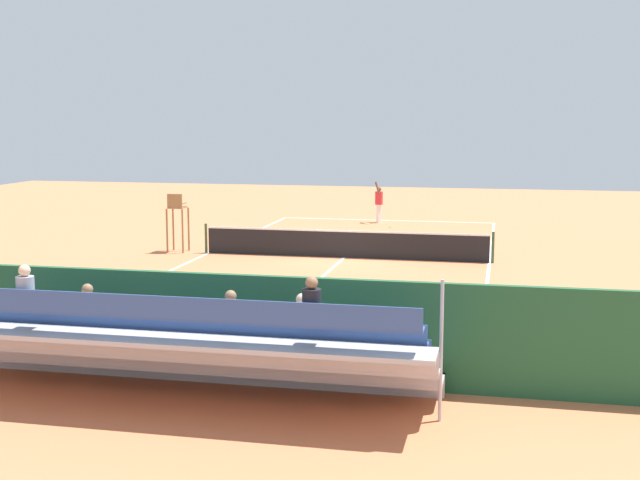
{
  "coord_description": "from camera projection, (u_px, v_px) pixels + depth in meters",
  "views": [
    {
      "loc": [
        -5.42,
        28.9,
        4.93
      ],
      "look_at": [
        0.0,
        4.0,
        1.2
      ],
      "focal_mm": 47.75,
      "sensor_mm": 36.0,
      "label": 1
    }
  ],
  "objects": [
    {
      "name": "equipment_bag",
      "position": [
        282.0,
        362.0,
        16.54
      ],
      "size": [
        0.9,
        0.36,
        0.36
      ],
      "primitive_type": "cube",
      "color": "#B22D2D",
      "rests_on": "ground"
    },
    {
      "name": "tennis_ball_near",
      "position": [
        390.0,
        227.0,
        37.8
      ],
      "size": [
        0.07,
        0.07,
        0.07
      ],
      "primitive_type": "sphere",
      "color": "#CCDB33",
      "rests_on": "ground"
    },
    {
      "name": "backdrop_wall",
      "position": [
        208.0,
        325.0,
        16.11
      ],
      "size": [
        18.0,
        0.16,
        2.0
      ],
      "primitive_type": "cube",
      "color": "#235633",
      "rests_on": "ground"
    },
    {
      "name": "tennis_ball_far",
      "position": [
        373.0,
        233.0,
        35.78
      ],
      "size": [
        0.07,
        0.07,
        0.07
      ],
      "primitive_type": "sphere",
      "color": "#CCDB33",
      "rests_on": "ground"
    },
    {
      "name": "court_line_markings",
      "position": [
        344.0,
        257.0,
        29.83
      ],
      "size": [
        10.1,
        22.2,
        0.01
      ],
      "color": "white",
      "rests_on": "ground"
    },
    {
      "name": "ground_plane",
      "position": [
        344.0,
        258.0,
        29.79
      ],
      "size": [
        60.0,
        60.0,
        0.0
      ],
      "primitive_type": "plane",
      "color": "#CC7047"
    },
    {
      "name": "tennis_player",
      "position": [
        379.0,
        201.0,
        39.44
      ],
      "size": [
        0.43,
        0.55,
        1.93
      ],
      "color": "white",
      "rests_on": "ground"
    },
    {
      "name": "umpire_chair",
      "position": [
        177.0,
        216.0,
        30.91
      ],
      "size": [
        0.67,
        0.67,
        2.14
      ],
      "color": "olive",
      "rests_on": "ground"
    },
    {
      "name": "bleacher_stand",
      "position": [
        177.0,
        345.0,
        14.8
      ],
      "size": [
        9.06,
        2.4,
        2.48
      ],
      "color": "#B2B2B7",
      "rests_on": "ground"
    },
    {
      "name": "tennis_racket",
      "position": [
        366.0,
        223.0,
        39.15
      ],
      "size": [
        0.56,
        0.44,
        0.03
      ],
      "color": "black",
      "rests_on": "ground"
    },
    {
      "name": "tennis_net",
      "position": [
        344.0,
        244.0,
        29.72
      ],
      "size": [
        10.3,
        0.1,
        1.07
      ],
      "color": "black",
      "rests_on": "ground"
    },
    {
      "name": "courtside_bench",
      "position": [
        367.0,
        346.0,
        16.26
      ],
      "size": [
        1.8,
        0.4,
        0.93
      ],
      "color": "#33383D",
      "rests_on": "ground"
    }
  ]
}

